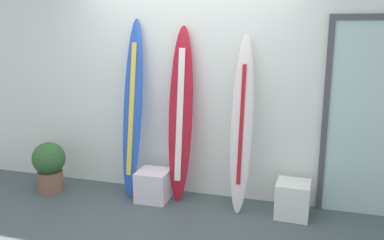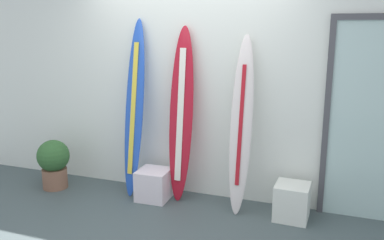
% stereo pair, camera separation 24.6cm
% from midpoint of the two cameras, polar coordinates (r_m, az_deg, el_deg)
% --- Properties ---
extents(wall_back, '(7.20, 0.20, 2.80)m').
position_cam_midpoint_polar(wall_back, '(4.72, -1.64, 6.30)').
color(wall_back, white).
rests_on(wall_back, ground).
extents(surfboard_cobalt, '(0.25, 0.41, 2.04)m').
position_cam_midpoint_polar(surfboard_cobalt, '(4.72, -9.80, 1.30)').
color(surfboard_cobalt, blue).
rests_on(surfboard_cobalt, ground).
extents(surfboard_crimson, '(0.29, 0.31, 1.96)m').
position_cam_midpoint_polar(surfboard_crimson, '(4.54, -3.17, 0.48)').
color(surfboard_crimson, '#B11525').
rests_on(surfboard_crimson, ground).
extents(surfboard_ivory, '(0.24, 0.42, 1.88)m').
position_cam_midpoint_polar(surfboard_ivory, '(4.30, 5.38, -0.64)').
color(surfboard_ivory, silver).
rests_on(surfboard_ivory, ground).
extents(display_block_left, '(0.36, 0.36, 0.35)m').
position_cam_midpoint_polar(display_block_left, '(4.74, -6.93, -9.08)').
color(display_block_left, white).
rests_on(display_block_left, ground).
extents(display_block_center, '(0.35, 0.35, 0.37)m').
position_cam_midpoint_polar(display_block_center, '(4.42, 12.36, -10.81)').
color(display_block_center, white).
rests_on(display_block_center, ground).
extents(glass_door, '(1.05, 0.06, 2.07)m').
position_cam_midpoint_polar(glass_door, '(4.45, 23.05, 0.50)').
color(glass_door, silver).
rests_on(glass_door, ground).
extents(potted_plant, '(0.39, 0.39, 0.61)m').
position_cam_midpoint_polar(potted_plant, '(5.23, -20.65, -5.86)').
color(potted_plant, '#865B46').
rests_on(potted_plant, ground).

